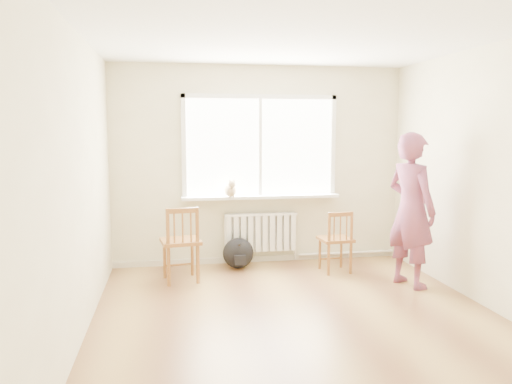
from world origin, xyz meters
name	(u,v)px	position (x,y,z in m)	size (l,w,h in m)	color
floor	(301,321)	(0.00, 0.00, 0.00)	(4.50, 4.50, 0.00)	#A37C42
ceiling	(304,33)	(0.00, 0.00, 2.70)	(4.50, 4.50, 0.00)	white
back_wall	(260,165)	(0.00, 2.25, 1.35)	(4.00, 0.01, 2.70)	beige
window	(260,143)	(0.00, 2.22, 1.66)	(2.12, 0.05, 1.42)	white
windowsill	(261,197)	(0.00, 2.14, 0.93)	(2.15, 0.22, 0.04)	white
radiator	(261,232)	(0.00, 2.16, 0.44)	(1.00, 0.12, 0.55)	white
heating_pipe	(346,253)	(1.25, 2.19, 0.08)	(0.04, 0.04, 1.40)	silver
baseboard	(260,259)	(0.00, 2.23, 0.04)	(4.00, 0.03, 0.08)	beige
chair_left	(181,244)	(-1.10, 1.48, 0.47)	(0.52, 0.50, 0.93)	brown
chair_right	(337,241)	(0.88, 1.54, 0.41)	(0.43, 0.41, 0.81)	brown
person	(411,210)	(1.55, 0.87, 0.91)	(0.66, 0.43, 1.81)	#CA4369
cat	(230,189)	(-0.43, 2.06, 1.05)	(0.18, 0.37, 0.25)	beige
backpack	(238,253)	(-0.34, 1.95, 0.21)	(0.41, 0.31, 0.41)	black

